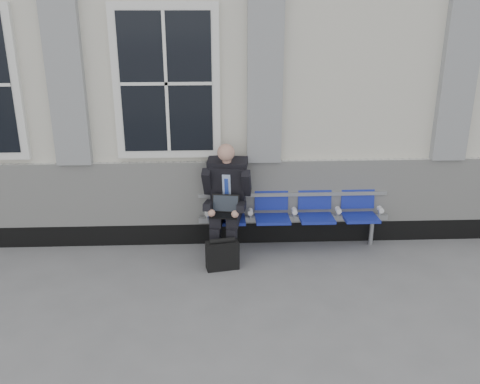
{
  "coord_description": "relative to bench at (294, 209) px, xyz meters",
  "views": [
    {
      "loc": [
        0.99,
        -5.4,
        3.32
      ],
      "look_at": [
        1.26,
        0.9,
        0.97
      ],
      "focal_mm": 40.0,
      "sensor_mm": 36.0,
      "label": 1
    }
  ],
  "objects": [
    {
      "name": "businessman",
      "position": [
        -0.92,
        -0.14,
        0.26
      ],
      "size": [
        0.67,
        0.89,
        1.52
      ],
      "color": "black",
      "rests_on": "ground"
    },
    {
      "name": "ground",
      "position": [
        -2.01,
        -1.32,
        -0.55
      ],
      "size": [
        70.0,
        70.0,
        0.0
      ],
      "primitive_type": "plane",
      "color": "slate",
      "rests_on": "ground"
    },
    {
      "name": "bench",
      "position": [
        0.0,
        0.0,
        0.0
      ],
      "size": [
        2.6,
        0.47,
        0.91
      ],
      "color": "#9EA0A3",
      "rests_on": "ground"
    },
    {
      "name": "station_building",
      "position": [
        -2.03,
        2.15,
        1.67
      ],
      "size": [
        14.4,
        4.4,
        4.49
      ],
      "color": "beige",
      "rests_on": "ground"
    },
    {
      "name": "briefcase",
      "position": [
        -0.99,
        -0.63,
        -0.36
      ],
      "size": [
        0.44,
        0.25,
        0.42
      ],
      "color": "black",
      "rests_on": "ground"
    }
  ]
}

